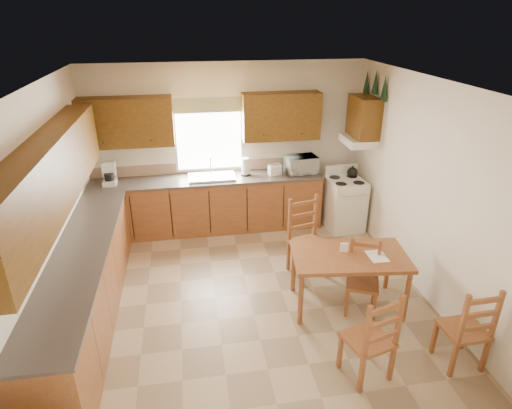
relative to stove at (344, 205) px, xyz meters
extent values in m
plane|color=#9D8564|center=(-1.88, -1.61, -0.43)|extent=(4.50, 4.50, 0.00)
plane|color=brown|center=(-1.88, -1.61, 2.27)|extent=(4.50, 4.50, 0.00)
plane|color=silver|center=(-4.13, -1.61, 0.92)|extent=(4.50, 4.50, 0.00)
plane|color=silver|center=(0.37, -1.61, 0.92)|extent=(4.50, 4.50, 0.00)
plane|color=silver|center=(-1.88, 0.64, 0.92)|extent=(4.50, 4.50, 0.00)
plane|color=silver|center=(-1.88, -3.86, 0.92)|extent=(4.50, 4.50, 0.00)
cube|color=brown|center=(-2.25, 0.34, 0.01)|extent=(3.75, 0.60, 0.88)
cube|color=brown|center=(-3.83, -1.76, 0.01)|extent=(0.60, 3.60, 0.88)
cube|color=#4A413C|center=(-2.25, 0.34, 0.47)|extent=(3.75, 0.63, 0.04)
cube|color=#4A413C|center=(-3.83, -1.76, 0.47)|extent=(0.63, 3.60, 0.04)
cube|color=#967960|center=(-2.25, 0.63, 0.58)|extent=(3.75, 0.01, 0.18)
cube|color=brown|center=(-3.43, 0.48, 1.43)|extent=(1.41, 0.33, 0.75)
cube|color=brown|center=(-1.02, 0.48, 1.43)|extent=(1.25, 0.33, 0.75)
cube|color=brown|center=(-3.96, -1.76, 1.43)|extent=(0.33, 3.60, 0.75)
cube|color=brown|center=(0.20, 0.04, 1.47)|extent=(0.33, 0.62, 0.62)
cube|color=silver|center=(0.15, 0.04, 1.09)|extent=(0.44, 0.62, 0.12)
cube|color=silver|center=(-2.18, 0.61, 1.12)|extent=(1.13, 0.02, 1.18)
cube|color=white|center=(-2.18, 0.61, 1.12)|extent=(1.05, 0.01, 1.10)
cube|color=#536F35|center=(-2.18, 0.58, 1.62)|extent=(1.19, 0.01, 0.24)
cube|color=silver|center=(-2.18, 0.34, 0.51)|extent=(0.75, 0.45, 0.04)
cone|color=#153720|center=(0.33, -0.28, 1.95)|extent=(0.22, 0.22, 0.36)
cone|color=#153720|center=(0.33, 0.04, 1.99)|extent=(0.22, 0.22, 0.36)
cone|color=#153720|center=(0.33, 0.36, 1.95)|extent=(0.22, 0.22, 0.36)
cube|color=silver|center=(0.00, 0.00, 0.00)|extent=(0.61, 0.63, 0.85)
cube|color=silver|center=(-3.77, 0.32, 0.68)|extent=(0.30, 0.32, 0.36)
cylinder|color=white|center=(-1.62, 0.39, 0.64)|extent=(0.15, 0.15, 0.29)
cube|color=silver|center=(-1.14, 0.32, 0.58)|extent=(0.22, 0.17, 0.16)
imported|color=silver|center=(-0.69, 0.34, 0.64)|extent=(0.51, 0.40, 0.28)
cube|color=brown|center=(-0.71, -2.03, -0.06)|extent=(1.46, 0.95, 0.73)
cube|color=brown|center=(-0.92, -3.14, 0.09)|extent=(0.52, 0.51, 1.02)
cube|color=brown|center=(0.11, -3.15, 0.07)|extent=(0.42, 0.40, 0.99)
cube|color=brown|center=(-0.57, -2.16, 0.03)|extent=(0.50, 0.49, 0.92)
cube|color=brown|center=(-0.99, -1.26, 0.12)|extent=(0.55, 0.54, 1.10)
cube|color=white|center=(-0.40, -2.12, 0.31)|extent=(0.22, 0.28, 0.00)
cube|color=white|center=(-0.76, -1.96, 0.37)|extent=(0.09, 0.04, 0.12)
camera|label=1|loc=(-2.56, -6.19, 2.98)|focal=30.00mm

